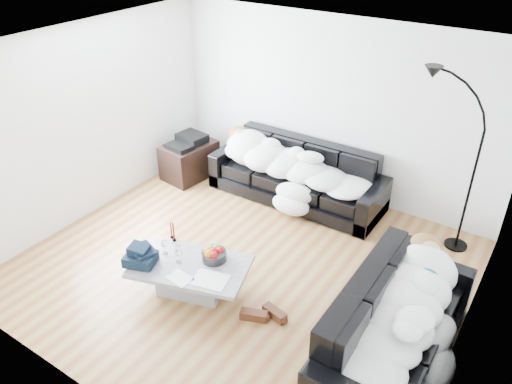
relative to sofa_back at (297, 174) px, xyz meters
The scene contains 24 objects.
ground 1.80m from the sofa_back, 82.17° to the right, with size 5.00×5.00×0.00m, color brown.
wall_back 1.05m from the sofa_back, 65.31° to the left, with size 5.00×0.02×2.60m, color silver.
wall_left 2.98m from the sofa_back, 142.56° to the right, with size 0.02×4.50×2.60m, color silver.
wall_right 3.36m from the sofa_back, 32.32° to the right, with size 0.02×4.50×2.60m, color silver.
ceiling 2.79m from the sofa_back, 82.17° to the right, with size 5.00×5.00×0.00m, color white.
sofa_back is the anchor object (origin of this frame).
sofa_right 3.08m from the sofa_back, 42.85° to the right, with size 2.16×0.93×0.88m, color black.
sleeper_back 0.22m from the sofa_back, 90.00° to the right, with size 2.18×0.75×0.44m, color white, non-canonical shape.
sleeper_right 3.09m from the sofa_back, 42.85° to the right, with size 1.85×0.78×0.45m, color white, non-canonical shape.
teal_cushion 2.64m from the sofa_back, 32.97° to the right, with size 0.36×0.30×0.20m, color #0F666D.
coffee_table 2.43m from the sofa_back, 89.75° to the right, with size 1.29×0.75×0.38m, color #939699.
fruit_bowl 2.20m from the sofa_back, 85.31° to the right, with size 0.28×0.28×0.17m, color white.
wine_glass_a 2.34m from the sofa_back, 95.42° to the right, with size 0.07×0.07×0.17m, color white.
wine_glass_b 2.45m from the sofa_back, 98.29° to the right, with size 0.08×0.08×0.19m, color white.
wine_glass_c 2.46m from the sofa_back, 92.89° to the right, with size 0.08×0.08×0.18m, color white.
candle_left 2.20m from the sofa_back, 103.02° to the right, with size 0.04×0.04×0.22m, color maroon.
candle_right 2.22m from the sofa_back, 101.31° to the right, with size 0.05×0.05×0.25m, color maroon.
newspaper_a 2.52m from the sofa_back, 81.83° to the right, with size 0.37×0.28×0.01m, color silver.
newspaper_b 2.66m from the sofa_back, 88.47° to the right, with size 0.27×0.19×0.01m, color silver.
navy_jacket 2.73m from the sofa_back, 100.26° to the right, with size 0.36×0.30×0.18m, color black, non-canonical shape.
shoes 2.54m from the sofa_back, 68.28° to the right, with size 0.49×0.36×0.11m, color #472311, non-canonical shape.
av_cabinet 1.80m from the sofa_back, 169.69° to the right, with size 0.57×0.82×0.57m, color black.
stereo 1.81m from the sofa_back, 169.69° to the right, with size 0.44×0.34×0.13m, color black.
floor_lamp 2.38m from the sofa_back, ahead, with size 0.72×0.29×1.99m, color black, non-canonical shape.
Camera 1 is at (2.78, -3.91, 3.90)m, focal length 35.00 mm.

